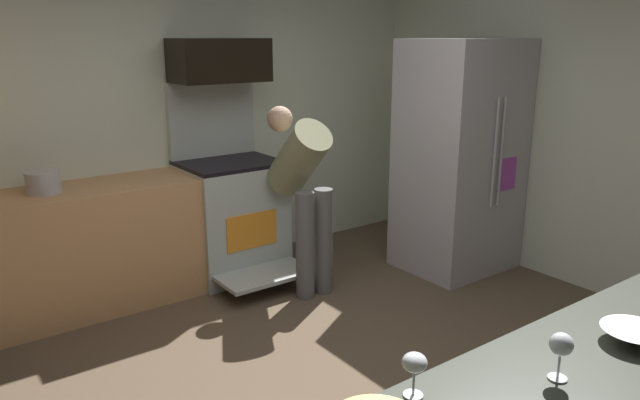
{
  "coord_description": "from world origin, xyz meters",
  "views": [
    {
      "loc": [
        -1.78,
        -2.25,
        1.93
      ],
      "look_at": [
        0.1,
        0.3,
        1.05
      ],
      "focal_mm": 33.49,
      "sensor_mm": 36.0,
      "label": 1
    }
  ],
  "objects_px": {
    "mixing_bowl_small": "(634,336)",
    "person_cook": "(302,185)",
    "wine_glass_mid": "(561,346)",
    "wine_glass_near": "(415,365)",
    "oven_range": "(231,213)",
    "refrigerator": "(459,157)",
    "microwave": "(220,60)",
    "stock_pot": "(43,182)"
  },
  "relations": [
    {
      "from": "wine_glass_near",
      "to": "wine_glass_mid",
      "type": "height_order",
      "value": "wine_glass_mid"
    },
    {
      "from": "wine_glass_mid",
      "to": "wine_glass_near",
      "type": "bearing_deg",
      "value": 154.81
    },
    {
      "from": "mixing_bowl_small",
      "to": "wine_glass_mid",
      "type": "relative_size",
      "value": 1.46
    },
    {
      "from": "oven_range",
      "to": "mixing_bowl_small",
      "type": "bearing_deg",
      "value": -93.76
    },
    {
      "from": "oven_range",
      "to": "wine_glass_near",
      "type": "relative_size",
      "value": 11.2
    },
    {
      "from": "stock_pot",
      "to": "refrigerator",
      "type": "bearing_deg",
      "value": -18.45
    },
    {
      "from": "person_cook",
      "to": "mixing_bowl_small",
      "type": "distance_m",
      "value": 2.79
    },
    {
      "from": "microwave",
      "to": "person_cook",
      "type": "bearing_deg",
      "value": -68.42
    },
    {
      "from": "refrigerator",
      "to": "mixing_bowl_small",
      "type": "relative_size",
      "value": 8.36
    },
    {
      "from": "microwave",
      "to": "mixing_bowl_small",
      "type": "height_order",
      "value": "microwave"
    },
    {
      "from": "person_cook",
      "to": "wine_glass_near",
      "type": "relative_size",
      "value": 10.01
    },
    {
      "from": "oven_range",
      "to": "mixing_bowl_small",
      "type": "relative_size",
      "value": 6.9
    },
    {
      "from": "person_cook",
      "to": "wine_glass_mid",
      "type": "height_order",
      "value": "person_cook"
    },
    {
      "from": "oven_range",
      "to": "wine_glass_near",
      "type": "height_order",
      "value": "oven_range"
    },
    {
      "from": "oven_range",
      "to": "person_cook",
      "type": "relative_size",
      "value": 1.12
    },
    {
      "from": "microwave",
      "to": "refrigerator",
      "type": "xyz_separation_m",
      "value": [
        1.61,
        -1.08,
        -0.79
      ]
    },
    {
      "from": "microwave",
      "to": "wine_glass_mid",
      "type": "distance_m",
      "value": 3.57
    },
    {
      "from": "microwave",
      "to": "wine_glass_mid",
      "type": "xyz_separation_m",
      "value": [
        -0.64,
        -3.43,
        -0.72
      ]
    },
    {
      "from": "oven_range",
      "to": "wine_glass_near",
      "type": "distance_m",
      "value": 3.35
    },
    {
      "from": "refrigerator",
      "to": "microwave",
      "type": "bearing_deg",
      "value": 146.14
    },
    {
      "from": "oven_range",
      "to": "refrigerator",
      "type": "distance_m",
      "value": 1.94
    },
    {
      "from": "microwave",
      "to": "stock_pot",
      "type": "xyz_separation_m",
      "value": [
        -1.39,
        -0.08,
        -0.76
      ]
    },
    {
      "from": "wine_glass_mid",
      "to": "stock_pot",
      "type": "distance_m",
      "value": 3.44
    },
    {
      "from": "person_cook",
      "to": "wine_glass_near",
      "type": "xyz_separation_m",
      "value": [
        -1.34,
        -2.52,
        0.16
      ]
    },
    {
      "from": "wine_glass_near",
      "to": "oven_range",
      "type": "bearing_deg",
      "value": 71.33
    },
    {
      "from": "oven_range",
      "to": "refrigerator",
      "type": "bearing_deg",
      "value": -31.52
    },
    {
      "from": "microwave",
      "to": "wine_glass_mid",
      "type": "relative_size",
      "value": 4.74
    },
    {
      "from": "microwave",
      "to": "wine_glass_near",
      "type": "height_order",
      "value": "microwave"
    },
    {
      "from": "stock_pot",
      "to": "oven_range",
      "type": "bearing_deg",
      "value": -0.54
    },
    {
      "from": "microwave",
      "to": "person_cook",
      "type": "xyz_separation_m",
      "value": [
        0.28,
        -0.71,
        -0.9
      ]
    },
    {
      "from": "mixing_bowl_small",
      "to": "person_cook",
      "type": "bearing_deg",
      "value": 79.59
    },
    {
      "from": "refrigerator",
      "to": "stock_pot",
      "type": "relative_size",
      "value": 8.43
    },
    {
      "from": "microwave",
      "to": "wine_glass_mid",
      "type": "height_order",
      "value": "microwave"
    },
    {
      "from": "refrigerator",
      "to": "wine_glass_near",
      "type": "xyz_separation_m",
      "value": [
        -2.67,
        -2.15,
        0.05
      ]
    },
    {
      "from": "mixing_bowl_small",
      "to": "wine_glass_mid",
      "type": "bearing_deg",
      "value": 176.48
    },
    {
      "from": "refrigerator",
      "to": "wine_glass_mid",
      "type": "relative_size",
      "value": 12.19
    },
    {
      "from": "oven_range",
      "to": "wine_glass_mid",
      "type": "bearing_deg",
      "value": -100.8
    },
    {
      "from": "wine_glass_mid",
      "to": "microwave",
      "type": "bearing_deg",
      "value": 79.49
    },
    {
      "from": "stock_pot",
      "to": "mixing_bowl_small",
      "type": "bearing_deg",
      "value": -70.89
    },
    {
      "from": "microwave",
      "to": "mixing_bowl_small",
      "type": "bearing_deg",
      "value": -93.66
    },
    {
      "from": "oven_range",
      "to": "microwave",
      "type": "relative_size",
      "value": 2.12
    },
    {
      "from": "oven_range",
      "to": "stock_pot",
      "type": "xyz_separation_m",
      "value": [
        -1.39,
        0.01,
        0.46
      ]
    }
  ]
}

